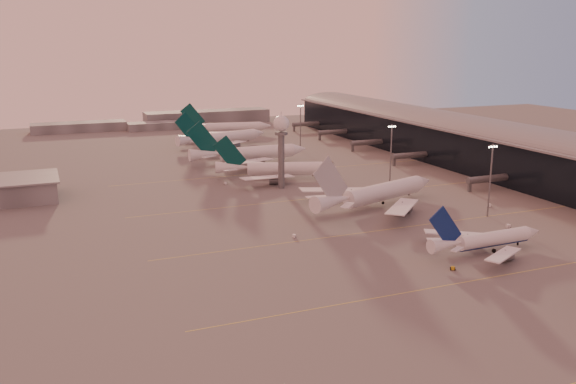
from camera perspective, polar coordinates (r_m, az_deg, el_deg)
name	(u,v)px	position (r m, az deg, el deg)	size (l,w,h in m)	color
ground	(455,304)	(145.84, 15.39, -10.11)	(700.00, 700.00, 0.00)	#5F5C5C
taxiway_markings	(424,224)	(204.95, 12.60, -2.90)	(180.00, 185.25, 0.02)	#D6C44B
terminal	(501,150)	(291.45, 19.33, 3.73)	(57.00, 362.00, 23.04)	black
radar_tower	(281,137)	(244.03, -0.64, 5.16)	(6.40, 6.40, 31.10)	slate
mast_b	(490,177)	(215.85, 18.42, 1.33)	(3.60, 0.56, 25.00)	slate
mast_c	(391,151)	(256.46, 9.61, 3.76)	(3.60, 0.56, 25.00)	slate
mast_d	(300,125)	(334.51, 1.17, 6.30)	(3.60, 0.56, 25.00)	slate
distant_horizon	(171,120)	(441.33, -10.86, 6.62)	(165.00, 37.50, 9.00)	slate
narrowbody_mid	(486,242)	(181.11, 18.07, -4.47)	(39.72, 31.70, 15.51)	white
widebody_white	(377,197)	(221.39, 8.33, -0.44)	(59.83, 47.17, 21.84)	white
greentail_a	(277,171)	(263.99, -1.06, 1.96)	(51.40, 40.84, 19.36)	white
greentail_b	(250,156)	(298.03, -3.57, 3.41)	(60.77, 49.11, 22.09)	white
greentail_c	(223,140)	(348.59, -6.10, 4.88)	(57.24, 45.56, 21.40)	white
greentail_d	(228,129)	(391.58, -5.67, 5.87)	(57.02, 45.70, 20.82)	white
gsv_tug_mid	(453,268)	(166.11, 15.16, -6.92)	(3.50, 3.13, 0.86)	gold
gsv_truck_b	(510,224)	(207.76, 20.02, -2.83)	(6.30, 2.77, 2.47)	white
gsv_truck_c	(294,234)	(186.13, 0.60, -3.94)	(4.44, 5.29, 2.08)	white
gsv_catering_b	(490,201)	(231.24, 18.39, -0.80)	(5.86, 3.85, 4.43)	white
gsv_tug_far	(323,190)	(243.03, 3.32, 0.18)	(3.90, 3.85, 0.98)	white
gsv_truck_d	(225,182)	(255.58, -5.93, 0.95)	(2.75, 5.54, 2.14)	white
gsv_tug_hangar	(331,162)	(299.47, 4.06, 2.79)	(3.96, 3.29, 0.98)	gold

